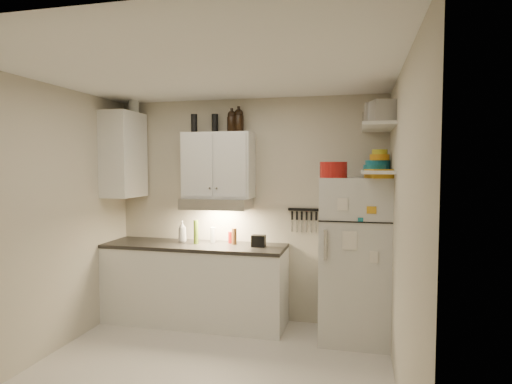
# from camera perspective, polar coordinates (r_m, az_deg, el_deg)

# --- Properties ---
(floor) EXTENTS (3.20, 3.00, 0.02)m
(floor) POSITION_cam_1_polar(r_m,az_deg,el_deg) (4.04, -7.03, -23.44)
(floor) COLOR beige
(floor) RESTS_ON ground
(ceiling) EXTENTS (3.20, 3.00, 0.02)m
(ceiling) POSITION_cam_1_polar(r_m,az_deg,el_deg) (3.69, -7.35, 15.86)
(ceiling) COLOR white
(ceiling) RESTS_ON ground
(back_wall) EXTENTS (3.20, 0.02, 2.60)m
(back_wall) POSITION_cam_1_polar(r_m,az_deg,el_deg) (5.07, -1.14, -2.37)
(back_wall) COLOR #BEB6A2
(back_wall) RESTS_ON ground
(left_wall) EXTENTS (0.02, 3.00, 2.60)m
(left_wall) POSITION_cam_1_polar(r_m,az_deg,el_deg) (4.47, -26.93, -3.55)
(left_wall) COLOR #BEB6A2
(left_wall) RESTS_ON ground
(right_wall) EXTENTS (0.02, 3.00, 2.60)m
(right_wall) POSITION_cam_1_polar(r_m,az_deg,el_deg) (3.42, 19.04, -5.41)
(right_wall) COLOR #BEB6A2
(right_wall) RESTS_ON ground
(base_cabinet) EXTENTS (2.10, 0.60, 0.88)m
(base_cabinet) POSITION_cam_1_polar(r_m,az_deg,el_deg) (5.11, -8.15, -12.18)
(base_cabinet) COLOR white
(base_cabinet) RESTS_ON floor
(countertop) EXTENTS (2.10, 0.62, 0.04)m
(countertop) POSITION_cam_1_polar(r_m,az_deg,el_deg) (5.00, -8.19, -7.11)
(countertop) COLOR black
(countertop) RESTS_ON base_cabinet
(upper_cabinet) EXTENTS (0.80, 0.33, 0.75)m
(upper_cabinet) POSITION_cam_1_polar(r_m,az_deg,el_deg) (4.96, -5.02, 3.57)
(upper_cabinet) COLOR white
(upper_cabinet) RESTS_ON back_wall
(side_cabinet) EXTENTS (0.33, 0.55, 1.00)m
(side_cabinet) POSITION_cam_1_polar(r_m,az_deg,el_deg) (5.31, -17.23, 4.77)
(side_cabinet) COLOR white
(side_cabinet) RESTS_ON left_wall
(range_hood) EXTENTS (0.76, 0.46, 0.12)m
(range_hood) POSITION_cam_1_polar(r_m,az_deg,el_deg) (4.92, -5.23, -1.51)
(range_hood) COLOR silver
(range_hood) RESTS_ON back_wall
(fridge) EXTENTS (0.70, 0.68, 1.70)m
(fridge) POSITION_cam_1_polar(r_m,az_deg,el_deg) (4.63, 13.04, -8.66)
(fridge) COLOR silver
(fridge) RESTS_ON floor
(shelf_hi) EXTENTS (0.30, 0.95, 0.03)m
(shelf_hi) POSITION_cam_1_polar(r_m,az_deg,el_deg) (4.41, 15.90, 8.33)
(shelf_hi) COLOR white
(shelf_hi) RESTS_ON right_wall
(shelf_lo) EXTENTS (0.30, 0.95, 0.03)m
(shelf_lo) POSITION_cam_1_polar(r_m,az_deg,el_deg) (4.40, 15.80, 2.60)
(shelf_lo) COLOR white
(shelf_lo) RESTS_ON right_wall
(knife_strip) EXTENTS (0.42, 0.02, 0.03)m
(knife_strip) POSITION_cam_1_polar(r_m,az_deg,el_deg) (4.91, 6.72, -2.35)
(knife_strip) COLOR black
(knife_strip) RESTS_ON back_wall
(dutch_oven) EXTENTS (0.32, 0.32, 0.16)m
(dutch_oven) POSITION_cam_1_polar(r_m,az_deg,el_deg) (4.37, 10.29, 2.93)
(dutch_oven) COLOR maroon
(dutch_oven) RESTS_ON fridge
(book_stack) EXTENTS (0.28, 0.31, 0.09)m
(book_stack) POSITION_cam_1_polar(r_m,az_deg,el_deg) (4.30, 16.08, 2.36)
(book_stack) COLOR gold
(book_stack) RESTS_ON fridge
(spice_jar) EXTENTS (0.07, 0.07, 0.10)m
(spice_jar) POSITION_cam_1_polar(r_m,az_deg,el_deg) (4.42, 14.74, 2.50)
(spice_jar) COLOR silver
(spice_jar) RESTS_ON fridge
(stock_pot) EXTENTS (0.30, 0.30, 0.17)m
(stock_pot) POSITION_cam_1_polar(r_m,az_deg,el_deg) (4.76, 15.44, 9.21)
(stock_pot) COLOR silver
(stock_pot) RESTS_ON shelf_hi
(tin_a) EXTENTS (0.21, 0.19, 0.20)m
(tin_a) POSITION_cam_1_polar(r_m,az_deg,el_deg) (4.31, 15.63, 9.99)
(tin_a) COLOR #AAAAAD
(tin_a) RESTS_ON shelf_hi
(tin_b) EXTENTS (0.25, 0.25, 0.20)m
(tin_b) POSITION_cam_1_polar(r_m,az_deg,el_deg) (4.14, 16.54, 10.25)
(tin_b) COLOR #AAAAAD
(tin_b) RESTS_ON shelf_hi
(bowl_teal) EXTENTS (0.25, 0.25, 0.10)m
(bowl_teal) POSITION_cam_1_polar(r_m,az_deg,el_deg) (4.63, 15.91, 3.45)
(bowl_teal) COLOR #176D7F
(bowl_teal) RESTS_ON shelf_lo
(bowl_orange) EXTENTS (0.20, 0.20, 0.06)m
(bowl_orange) POSITION_cam_1_polar(r_m,az_deg,el_deg) (4.58, 16.16, 4.45)
(bowl_orange) COLOR orange
(bowl_orange) RESTS_ON bowl_teal
(bowl_yellow) EXTENTS (0.16, 0.16, 0.05)m
(bowl_yellow) POSITION_cam_1_polar(r_m,az_deg,el_deg) (4.59, 16.17, 5.14)
(bowl_yellow) COLOR gold
(bowl_yellow) RESTS_ON bowl_orange
(plates) EXTENTS (0.26, 0.26, 0.05)m
(plates) POSITION_cam_1_polar(r_m,az_deg,el_deg) (4.45, 15.51, 3.17)
(plates) COLOR #176D7F
(plates) RESTS_ON shelf_lo
(growler_a) EXTENTS (0.12, 0.12, 0.26)m
(growler_a) POSITION_cam_1_polar(r_m,az_deg,el_deg) (4.97, -3.25, 9.39)
(growler_a) COLOR black
(growler_a) RESTS_ON upper_cabinet
(growler_b) EXTENTS (0.13, 0.13, 0.28)m
(growler_b) POSITION_cam_1_polar(r_m,az_deg,el_deg) (4.98, -2.32, 9.50)
(growler_b) COLOR black
(growler_b) RESTS_ON upper_cabinet
(thermos_a) EXTENTS (0.10, 0.10, 0.22)m
(thermos_a) POSITION_cam_1_polar(r_m,az_deg,el_deg) (5.07, -5.50, 9.06)
(thermos_a) COLOR black
(thermos_a) RESTS_ON upper_cabinet
(thermos_b) EXTENTS (0.09, 0.09, 0.21)m
(thermos_b) POSITION_cam_1_polar(r_m,az_deg,el_deg) (5.05, -8.25, 9.02)
(thermos_b) COLOR black
(thermos_b) RESTS_ON upper_cabinet
(side_jar) EXTENTS (0.16, 0.16, 0.16)m
(side_jar) POSITION_cam_1_polar(r_m,az_deg,el_deg) (5.42, -16.00, 10.93)
(side_jar) COLOR silver
(side_jar) RESTS_ON side_cabinet
(soap_bottle) EXTENTS (0.14, 0.14, 0.28)m
(soap_bottle) POSITION_cam_1_polar(r_m,az_deg,el_deg) (5.13, -9.80, -5.06)
(soap_bottle) COLOR white
(soap_bottle) RESTS_ON countertop
(pepper_mill) EXTENTS (0.06, 0.06, 0.19)m
(pepper_mill) POSITION_cam_1_polar(r_m,az_deg,el_deg) (4.92, -2.93, -5.92)
(pepper_mill) COLOR brown
(pepper_mill) RESTS_ON countertop
(oil_bottle) EXTENTS (0.07, 0.07, 0.28)m
(oil_bottle) POSITION_cam_1_polar(r_m,az_deg,el_deg) (4.99, -8.01, -5.31)
(oil_bottle) COLOR #4F6E1B
(oil_bottle) RESTS_ON countertop
(vinegar_bottle) EXTENTS (0.06, 0.06, 0.27)m
(vinegar_bottle) POSITION_cam_1_polar(r_m,az_deg,el_deg) (5.01, -8.00, -5.30)
(vinegar_bottle) COLOR black
(vinegar_bottle) RESTS_ON countertop
(clear_bottle) EXTENTS (0.07, 0.07, 0.18)m
(clear_bottle) POSITION_cam_1_polar(r_m,az_deg,el_deg) (5.04, -5.76, -5.73)
(clear_bottle) COLOR silver
(clear_bottle) RESTS_ON countertop
(red_jar) EXTENTS (0.09, 0.09, 0.13)m
(red_jar) POSITION_cam_1_polar(r_m,az_deg,el_deg) (5.01, -3.35, -6.06)
(red_jar) COLOR maroon
(red_jar) RESTS_ON countertop
(caddy) EXTENTS (0.15, 0.11, 0.13)m
(caddy) POSITION_cam_1_polar(r_m,az_deg,el_deg) (4.78, 0.34, -6.54)
(caddy) COLOR black
(caddy) RESTS_ON countertop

